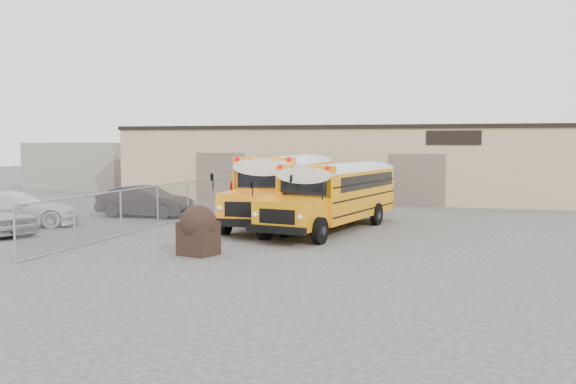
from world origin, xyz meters
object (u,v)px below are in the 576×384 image
(school_bus_left, at_px, (316,176))
(car_white, at_px, (15,209))
(school_bus_right, at_px, (381,183))
(car_dark, at_px, (145,201))
(tarp_bundle, at_px, (198,229))

(school_bus_left, relative_size, car_white, 2.00)
(school_bus_right, relative_size, car_dark, 2.14)
(car_white, height_order, car_dark, car_white)
(school_bus_left, distance_m, school_bus_right, 4.51)
(car_white, bearing_deg, school_bus_left, -69.58)
(car_white, bearing_deg, school_bus_right, -84.39)
(tarp_bundle, height_order, car_white, tarp_bundle)
(school_bus_left, xyz_separation_m, school_bus_right, (3.92, -2.23, -0.16))
(school_bus_right, bearing_deg, car_white, -148.69)
(school_bus_left, xyz_separation_m, car_dark, (-7.08, -6.31, -1.02))
(tarp_bundle, bearing_deg, car_white, 158.38)
(car_dark, bearing_deg, school_bus_right, -71.17)
(school_bus_right, xyz_separation_m, car_white, (-14.62, -8.89, -0.86))
(car_white, xyz_separation_m, car_dark, (3.63, 4.81, -0.01))
(school_bus_left, height_order, school_bus_right, school_bus_left)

